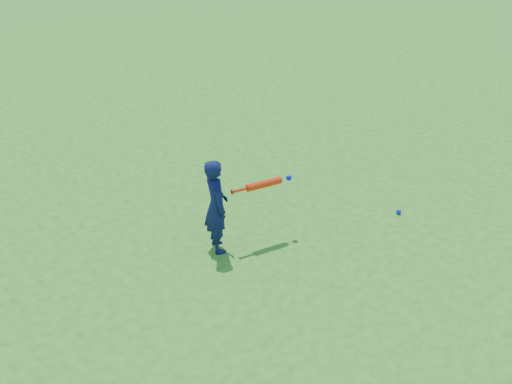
{
  "coord_description": "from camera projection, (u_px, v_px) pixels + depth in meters",
  "views": [
    {
      "loc": [
        -2.86,
        -4.18,
        3.61
      ],
      "look_at": [
        0.73,
        0.27,
        0.6
      ],
      "focal_mm": 40.0,
      "sensor_mm": 36.0,
      "label": 1
    }
  ],
  "objects": [
    {
      "name": "ground",
      "position": [
        219.0,
        270.0,
        6.15
      ],
      "size": [
        80.0,
        80.0,
        0.0
      ],
      "primitive_type": "plane",
      "color": "#27711B",
      "rests_on": "ground"
    },
    {
      "name": "child",
      "position": [
        216.0,
        206.0,
        6.27
      ],
      "size": [
        0.39,
        0.47,
        1.1
      ],
      "primitive_type": "imported",
      "rotation": [
        0.0,
        0.0,
        1.22
      ],
      "color": "#0E1444",
      "rests_on": "ground"
    },
    {
      "name": "ground_ball_blue",
      "position": [
        399.0,
        212.0,
        7.21
      ],
      "size": [
        0.06,
        0.06,
        0.06
      ],
      "primitive_type": "sphere",
      "color": "#0C1FDB",
      "rests_on": "ground"
    },
    {
      "name": "bat_swing",
      "position": [
        266.0,
        183.0,
        6.42
      ],
      "size": [
        0.76,
        0.19,
        0.09
      ],
      "rotation": [
        0.0,
        0.0,
        -0.18
      ],
      "color": "red",
      "rests_on": "ground"
    }
  ]
}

